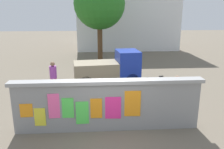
# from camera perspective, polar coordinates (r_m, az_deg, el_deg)

# --- Properties ---
(ground) EXTENTS (60.00, 60.00, 0.00)m
(ground) POSITION_cam_1_polar(r_m,az_deg,el_deg) (16.01, -2.49, 0.83)
(ground) COLOR #6B6051
(poster_wall) EXTENTS (6.52, 0.42, 1.81)m
(poster_wall) POSITION_cam_1_polar(r_m,az_deg,el_deg) (8.13, -1.09, -7.31)
(poster_wall) COLOR gray
(poster_wall) RESTS_ON ground
(auto_rickshaw_truck) EXTENTS (3.74, 1.88, 1.85)m
(auto_rickshaw_truck) POSITION_cam_1_polar(r_m,az_deg,el_deg) (13.16, -0.42, 1.61)
(auto_rickshaw_truck) COLOR black
(auto_rickshaw_truck) RESTS_ON ground
(motorcycle) EXTENTS (1.90, 0.56, 0.87)m
(motorcycle) POSITION_cam_1_polar(r_m,az_deg,el_deg) (9.53, 4.14, -6.81)
(motorcycle) COLOR black
(motorcycle) RESTS_ON ground
(bicycle_near) EXTENTS (1.70, 0.44, 0.95)m
(bicycle_near) POSITION_cam_1_polar(r_m,az_deg,el_deg) (10.68, -10.27, -5.07)
(bicycle_near) COLOR black
(bicycle_near) RESTS_ON ground
(bicycle_far) EXTENTS (1.65, 0.61, 0.95)m
(bicycle_far) POSITION_cam_1_polar(r_m,az_deg,el_deg) (11.76, 11.03, -3.16)
(bicycle_far) COLOR black
(bicycle_far) RESTS_ON ground
(person_walking) EXTENTS (0.45, 0.45, 1.62)m
(person_walking) POSITION_cam_1_polar(r_m,az_deg,el_deg) (11.91, -14.04, 0.04)
(person_walking) COLOR #D83F72
(person_walking) RESTS_ON ground
(person_bystander) EXTENTS (0.44, 0.44, 1.62)m
(person_bystander) POSITION_cam_1_polar(r_m,az_deg,el_deg) (9.56, 15.33, -3.94)
(person_bystander) COLOR #D83F72
(person_bystander) RESTS_ON ground
(tree_roadside) EXTENTS (3.98, 3.98, 6.46)m
(tree_roadside) POSITION_cam_1_polar(r_m,az_deg,el_deg) (18.90, -3.05, 16.73)
(tree_roadside) COLOR brown
(tree_roadside) RESTS_ON ground
(building_background) EXTENTS (10.39, 5.78, 8.45)m
(building_background) POSITION_cam_1_polar(r_m,az_deg,el_deg) (25.66, 3.50, 15.99)
(building_background) COLOR white
(building_background) RESTS_ON ground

